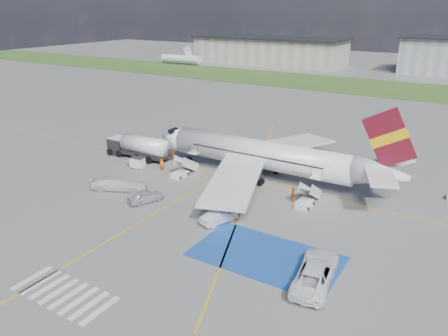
% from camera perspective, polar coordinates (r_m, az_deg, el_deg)
% --- Properties ---
extents(ground, '(400.00, 400.00, 0.00)m').
position_cam_1_polar(ground, '(50.19, -2.77, -6.21)').
color(ground, '#60605E').
rests_on(ground, ground).
extents(grass_strip, '(400.00, 30.00, 0.01)m').
position_cam_1_polar(grass_strip, '(136.23, 20.60, 9.69)').
color(grass_strip, '#2D4C1E').
rests_on(grass_strip, ground).
extents(taxiway_line_main, '(120.00, 0.20, 0.01)m').
position_cam_1_polar(taxiway_line_main, '(59.57, 3.72, -1.77)').
color(taxiway_line_main, gold).
rests_on(taxiway_line_main, ground).
extents(taxiway_line_cross, '(0.20, 60.00, 0.01)m').
position_cam_1_polar(taxiway_line_cross, '(46.48, -15.04, -9.28)').
color(taxiway_line_cross, gold).
rests_on(taxiway_line_cross, ground).
extents(taxiway_line_diag, '(20.71, 56.45, 0.01)m').
position_cam_1_polar(taxiway_line_diag, '(59.57, 3.72, -1.77)').
color(taxiway_line_diag, gold).
rests_on(taxiway_line_diag, ground).
extents(staging_box, '(14.00, 8.00, 0.01)m').
position_cam_1_polar(staging_box, '(42.78, 5.50, -11.39)').
color(staging_box, '#184291').
rests_on(staging_box, ground).
extents(crosswalk, '(9.00, 4.00, 0.01)m').
position_cam_1_polar(crosswalk, '(40.11, -20.18, -15.12)').
color(crosswalk, silver).
rests_on(crosswalk, ground).
extents(terminal_west, '(60.00, 22.00, 10.00)m').
position_cam_1_polar(terminal_west, '(186.13, 5.95, 14.98)').
color(terminal_west, gray).
rests_on(terminal_west, ground).
extents(airliner, '(36.81, 32.95, 11.92)m').
position_cam_1_polar(airliner, '(59.44, 5.98, 1.59)').
color(airliner, silver).
rests_on(airliner, ground).
extents(airstairs_fwd, '(1.90, 5.20, 3.60)m').
position_cam_1_polar(airstairs_fwd, '(61.51, -5.56, -0.47)').
color(airstairs_fwd, silver).
rests_on(airstairs_fwd, ground).
extents(airstairs_aft, '(1.90, 5.20, 3.60)m').
position_cam_1_polar(airstairs_aft, '(53.22, 10.65, -4.20)').
color(airstairs_aft, silver).
rests_on(airstairs_aft, ground).
extents(fuel_tanker, '(10.69, 3.25, 3.62)m').
position_cam_1_polar(fuel_tanker, '(69.43, -11.11, 2.48)').
color(fuel_tanker, black).
rests_on(fuel_tanker, ground).
extents(gpu_cart, '(2.14, 1.52, 1.66)m').
position_cam_1_polar(gpu_cart, '(65.32, -11.22, 0.61)').
color(gpu_cart, silver).
rests_on(gpu_cart, ground).
extents(car_silver_a, '(3.37, 4.70, 1.49)m').
position_cam_1_polar(car_silver_a, '(53.95, -10.23, -3.68)').
color(car_silver_a, '#A8AAAF').
rests_on(car_silver_a, ground).
extents(car_silver_b, '(2.93, 4.66, 1.45)m').
position_cam_1_polar(car_silver_b, '(48.25, -0.66, -6.38)').
color(car_silver_b, '#B1B3B9').
rests_on(car_silver_b, ground).
extents(van_white_a, '(3.97, 6.93, 2.46)m').
position_cam_1_polar(van_white_a, '(39.41, 11.93, -12.73)').
color(van_white_a, white).
rests_on(van_white_a, ground).
extents(van_white_b, '(5.91, 4.35, 2.15)m').
position_cam_1_polar(van_white_b, '(58.08, -13.61, -1.80)').
color(van_white_b, silver).
rests_on(van_white_b, ground).
extents(crew_fwd, '(0.81, 0.69, 1.87)m').
position_cam_1_polar(crew_fwd, '(63.57, -8.11, 0.42)').
color(crew_fwd, orange).
rests_on(crew_fwd, ground).
extents(crew_nose, '(1.01, 1.02, 1.67)m').
position_cam_1_polar(crew_nose, '(67.14, -6.59, 1.50)').
color(crew_nose, orange).
rests_on(crew_nose, ground).
extents(crew_aft, '(0.72, 1.18, 1.87)m').
position_cam_1_polar(crew_aft, '(53.77, 8.98, -3.46)').
color(crew_aft, '#EC5A0C').
rests_on(crew_aft, ground).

